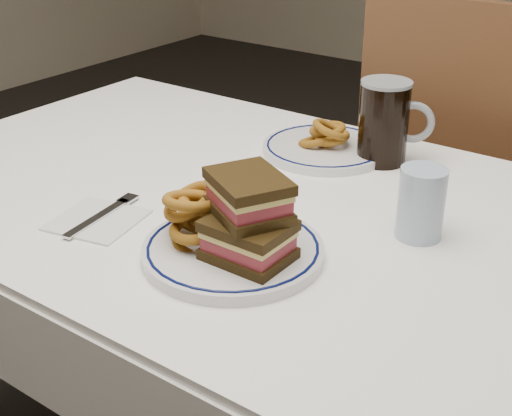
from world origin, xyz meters
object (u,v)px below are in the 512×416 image
Objects in this scene: beer_mug at (385,122)px; far_plate at (325,148)px; main_plate at (233,250)px; reuben_sandwich at (249,218)px; chair_far at (464,178)px.

beer_mug is 0.65× the size of far_plate.
main_plate is 0.08m from reuben_sandwich.
far_plate is (-0.10, 0.44, -0.00)m from main_plate.
beer_mug reaches higher than main_plate.
beer_mug is at bearing -91.37° from chair_far.
reuben_sandwich reaches higher than main_plate.
chair_far is at bearing 88.63° from beer_mug.
chair_far is 3.75× the size of main_plate.
main_plate is (-0.02, -0.93, 0.21)m from chair_far.
main_plate is at bearing -76.65° from far_plate.
chair_far is 0.55m from far_plate.
chair_far reaches higher than main_plate.
beer_mug is (-0.01, -0.46, 0.28)m from chair_far.
far_plate is at bearing -167.26° from beer_mug.
beer_mug reaches higher than far_plate.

